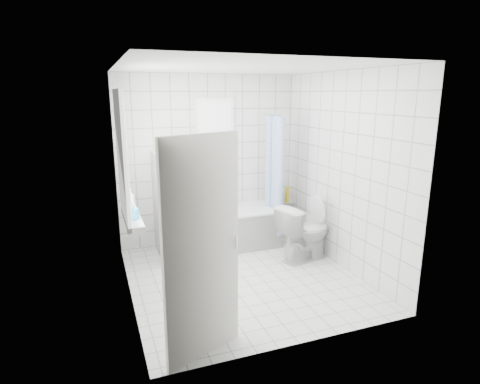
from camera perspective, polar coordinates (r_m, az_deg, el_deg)
name	(u,v)px	position (r m, az deg, el deg)	size (l,w,h in m)	color
ground	(243,278)	(5.28, 0.44, -12.08)	(3.00, 3.00, 0.00)	white
ceiling	(244,67)	(4.76, 0.50, 17.34)	(3.00, 3.00, 0.00)	white
wall_back	(209,160)	(6.26, -4.46, 4.51)	(2.80, 0.02, 2.60)	white
wall_front	(305,212)	(3.54, 9.19, -2.89)	(2.80, 0.02, 2.60)	white
wall_left	(124,188)	(4.56, -16.19, 0.50)	(0.02, 3.00, 2.60)	white
wall_right	(341,171)	(5.51, 14.22, 2.85)	(0.02, 3.00, 2.60)	white
window_left	(124,157)	(4.80, -16.19, 4.80)	(0.01, 0.90, 1.40)	white
window_back	(215,118)	(6.17, -3.55, 10.47)	(0.50, 0.01, 0.50)	white
window_sill	(132,218)	(4.97, -15.10, -3.61)	(0.18, 1.02, 0.08)	white
door	(202,251)	(3.48, -5.38, -8.34)	(0.04, 0.80, 2.00)	silver
bathtub	(223,229)	(6.18, -2.43, -5.23)	(1.70, 0.77, 0.58)	white
partition_wall	(163,206)	(5.80, -10.95, -2.02)	(0.15, 0.85, 1.50)	white
tiled_ledge	(281,217)	(6.81, 5.79, -3.61)	(0.40, 0.24, 0.55)	white
toilet	(305,232)	(5.75, 9.21, -5.67)	(0.45, 0.80, 0.81)	silver
curtain_rod	(272,115)	(6.12, 4.64, 10.90)	(0.02, 0.02, 0.80)	silver
shower_curtain	(275,175)	(6.12, 4.99, 2.38)	(0.14, 0.48, 1.78)	#4676CD
tub_faucet	(222,188)	(6.37, -2.57, 0.57)	(0.18, 0.06, 0.06)	silver
sill_bottles	(132,205)	(4.98, -15.16, -1.73)	(0.17, 0.62, 0.29)	#E472CF
ledge_bottles	(282,196)	(6.67, 6.06, -0.52)	(0.19, 0.17, 0.27)	#F01C4C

